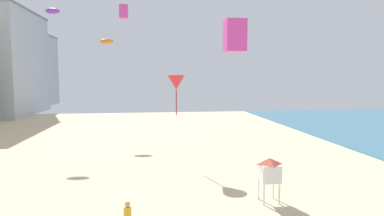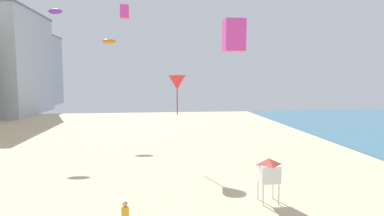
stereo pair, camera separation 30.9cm
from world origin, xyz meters
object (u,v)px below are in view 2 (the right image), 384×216
Objects in this scene: kite_magenta_box_2 at (125,12)px; kite_red_delta at (177,83)px; lifeguard_stand at (269,171)px; kite_purple_parafoil at (55,11)px; kite_orange_parafoil at (109,42)px; kite_magenta_box at (234,36)px.

kite_red_delta is (4.14, 1.00, -5.52)m from kite_magenta_box_2.
kite_purple_parafoil reaches higher than lifeguard_stand.
lifeguard_stand is 1.50× the size of kite_orange_parafoil.
kite_orange_parafoil is 0.99× the size of kite_magenta_box.
kite_magenta_box_2 is at bearing -78.23° from kite_orange_parafoil.
kite_red_delta is at bearing -44.23° from kite_purple_parafoil.
lifeguard_stand is 0.75× the size of kite_red_delta.
kite_purple_parafoil is 16.81m from kite_magenta_box_2.
kite_orange_parafoil is 1.06× the size of kite_purple_parafoil.
kite_orange_parafoil is 16.74m from kite_magenta_box_2.
kite_orange_parafoil is at bearing 111.77° from kite_magenta_box.
lifeguard_stand is 1.58× the size of kite_purple_parafoil.
lifeguard_stand is 16.15m from kite_magenta_box_2.
kite_orange_parafoil is at bearing 116.17° from kite_red_delta.
kite_purple_parafoil is 1.58× the size of kite_magenta_box_2.
kite_red_delta is at bearing -63.83° from kite_orange_parafoil.
kite_magenta_box is at bearing -75.81° from kite_red_delta.
kite_purple_parafoil is 0.48× the size of kite_red_delta.
kite_red_delta is (7.56, -15.38, -4.96)m from kite_orange_parafoil.
kite_magenta_box_2 reaches higher than lifeguard_stand.
kite_magenta_box_2 reaches higher than kite_red_delta.
kite_purple_parafoil is at bearing 123.23° from kite_magenta_box_2.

